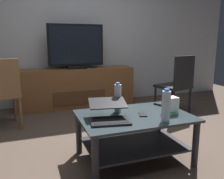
# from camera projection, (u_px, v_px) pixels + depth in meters

# --- Properties ---
(ground_plane) EXTENTS (7.68, 7.68, 0.00)m
(ground_plane) POSITION_uv_depth(u_px,v_px,m) (118.00, 150.00, 2.48)
(ground_plane) COLOR #4C3D33
(back_wall) EXTENTS (6.40, 0.12, 2.80)m
(back_wall) POSITION_uv_depth(u_px,v_px,m) (75.00, 26.00, 4.18)
(back_wall) COLOR silver
(back_wall) RESTS_ON ground
(coffee_table) EXTENTS (1.04, 0.71, 0.45)m
(coffee_table) POSITION_uv_depth(u_px,v_px,m) (134.00, 129.00, 2.24)
(coffee_table) COLOR #2D383D
(coffee_table) RESTS_ON ground
(media_cabinet) EXTENTS (1.97, 0.43, 0.67)m
(media_cabinet) POSITION_uv_depth(u_px,v_px,m) (77.00, 88.00, 4.09)
(media_cabinet) COLOR brown
(media_cabinet) RESTS_ON ground
(television) EXTENTS (0.93, 0.20, 0.74)m
(television) POSITION_uv_depth(u_px,v_px,m) (76.00, 47.00, 3.93)
(television) COLOR black
(television) RESTS_ON media_cabinet
(dining_chair) EXTENTS (0.53, 0.53, 0.92)m
(dining_chair) POSITION_uv_depth(u_px,v_px,m) (178.00, 82.00, 3.60)
(dining_chair) COLOR black
(dining_chair) RESTS_ON ground
(side_chair) EXTENTS (0.52, 0.52, 0.92)m
(side_chair) POSITION_uv_depth(u_px,v_px,m) (1.00, 91.00, 2.98)
(side_chair) COLOR brown
(side_chair) RESTS_ON ground
(laptop) EXTENTS (0.39, 0.43, 0.16)m
(laptop) POSITION_uv_depth(u_px,v_px,m) (109.00, 113.00, 2.05)
(laptop) COLOR black
(laptop) RESTS_ON coffee_table
(router_box) EXTENTS (0.12, 0.11, 0.16)m
(router_box) POSITION_uv_depth(u_px,v_px,m) (171.00, 105.00, 2.23)
(router_box) COLOR white
(router_box) RESTS_ON coffee_table
(water_bottle_near) EXTENTS (0.08, 0.08, 0.29)m
(water_bottle_near) POSITION_uv_depth(u_px,v_px,m) (166.00, 106.00, 1.99)
(water_bottle_near) COLOR silver
(water_bottle_near) RESTS_ON coffee_table
(water_bottle_far) EXTENTS (0.07, 0.07, 0.29)m
(water_bottle_far) POSITION_uv_depth(u_px,v_px,m) (118.00, 98.00, 2.27)
(water_bottle_far) COLOR silver
(water_bottle_far) RESTS_ON coffee_table
(cell_phone) EXTENTS (0.12, 0.16, 0.01)m
(cell_phone) POSITION_uv_depth(u_px,v_px,m) (143.00, 114.00, 2.21)
(cell_phone) COLOR black
(cell_phone) RESTS_ON coffee_table
(tv_remote) EXTENTS (0.10, 0.16, 0.02)m
(tv_remote) POSITION_uv_depth(u_px,v_px,m) (161.00, 105.00, 2.52)
(tv_remote) COLOR black
(tv_remote) RESTS_ON coffee_table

